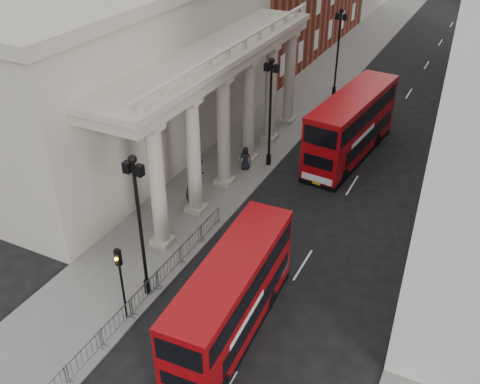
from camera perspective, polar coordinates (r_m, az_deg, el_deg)
The scene contains 15 objects.
ground at distance 27.30m, azimuth -13.64°, elevation -15.98°, with size 260.00×260.00×0.00m, color black.
sidewalk_west at distance 50.21m, azimuth 5.18°, elevation 8.43°, with size 6.00×140.00×0.12m, color slate.
sidewalk_east at distance 47.44m, azimuth 24.02°, elevation 4.23°, with size 3.00×140.00×0.12m, color slate.
kerb at distance 49.32m, azimuth 8.39°, elevation 7.78°, with size 0.20×140.00×0.14m, color slate.
portico_building at distance 41.63m, azimuth -10.71°, elevation 11.81°, with size 9.00×28.00×12.00m, color #A69C8B.
lamp_post_south at distance 26.70m, azimuth -10.69°, elevation -2.82°, with size 1.05×0.44×8.32m.
lamp_post_mid at distance 38.95m, azimuth 3.25°, elevation 9.18°, with size 1.05×0.44×8.32m.
lamp_post_north at distance 53.23m, azimuth 10.43°, elevation 14.97°, with size 1.05×0.44×8.32m.
traffic_light at distance 26.49m, azimuth -12.68°, elevation -8.30°, with size 0.28×0.33×4.30m.
crowd_barriers at distance 28.15m, azimuth -11.54°, elevation -11.93°, with size 0.50×18.75×1.10m.
bus_near at distance 25.82m, azimuth -0.85°, elevation -11.02°, with size 2.92×10.23×4.37m.
bus_far at distance 42.19m, azimuth 11.81°, elevation 7.05°, with size 4.03×12.01×5.09m.
pedestrian_a at distance 35.74m, azimuth -5.36°, elevation -0.26°, with size 0.61×0.40×1.68m, color black.
pedestrian_b at distance 39.57m, azimuth -4.39°, elevation 3.07°, with size 0.75×0.58×1.54m, color #2A2321.
pedestrian_c at distance 39.88m, azimuth 0.58°, elevation 3.63°, with size 0.89×0.58×1.82m, color black.
Camera 1 is at (13.45, -13.13, 19.80)m, focal length 40.00 mm.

